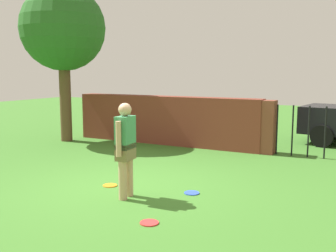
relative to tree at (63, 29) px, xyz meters
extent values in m
plane|color=#3D7528|center=(4.46, -3.31, -3.40)|extent=(40.00, 40.00, 0.00)
cube|color=brown|center=(2.96, 0.98, -2.69)|extent=(5.84, 0.50, 1.42)
cylinder|color=brown|center=(0.00, 0.00, -2.03)|extent=(0.35, 0.35, 2.73)
sphere|color=#286023|center=(0.00, 0.00, 0.04)|extent=(2.56, 2.56, 2.56)
cylinder|color=tan|center=(4.79, -3.94, -2.97)|extent=(0.14, 0.14, 0.85)
cylinder|color=tan|center=(4.77, -3.72, -2.97)|extent=(0.14, 0.14, 0.85)
cube|color=olive|center=(4.78, -3.83, -2.60)|extent=(0.25, 0.38, 0.28)
cube|color=#3F8C59|center=(4.78, -3.83, -2.27)|extent=(0.25, 0.38, 0.55)
sphere|color=tan|center=(4.78, -3.83, -1.89)|extent=(0.22, 0.22, 0.22)
cylinder|color=tan|center=(4.80, -4.05, -2.35)|extent=(0.09, 0.09, 0.58)
cylinder|color=tan|center=(4.76, -3.61, -2.35)|extent=(0.09, 0.09, 0.58)
cube|color=brown|center=(5.98, 0.98, -2.70)|extent=(0.44, 0.44, 1.40)
cylinder|color=black|center=(6.25, 0.98, -2.75)|extent=(0.04, 0.04, 1.30)
cylinder|color=black|center=(6.64, 0.98, -2.75)|extent=(0.04, 0.04, 1.30)
cylinder|color=black|center=(7.03, 0.98, -2.75)|extent=(0.04, 0.04, 1.30)
cylinder|color=black|center=(7.42, 0.98, -2.75)|extent=(0.04, 0.04, 1.30)
cylinder|color=black|center=(7.18, 2.58, -3.08)|extent=(0.66, 0.31, 0.64)
cylinder|color=black|center=(7.42, 4.26, -3.08)|extent=(0.66, 0.31, 0.64)
cylinder|color=red|center=(5.72, -4.64, -3.39)|extent=(0.27, 0.27, 0.02)
cylinder|color=orange|center=(4.12, -3.39, -3.39)|extent=(0.27, 0.27, 0.02)
cylinder|color=blue|center=(5.68, -3.10, -3.39)|extent=(0.27, 0.27, 0.02)
camera|label=1|loc=(8.43, -9.22, -1.27)|focal=41.96mm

